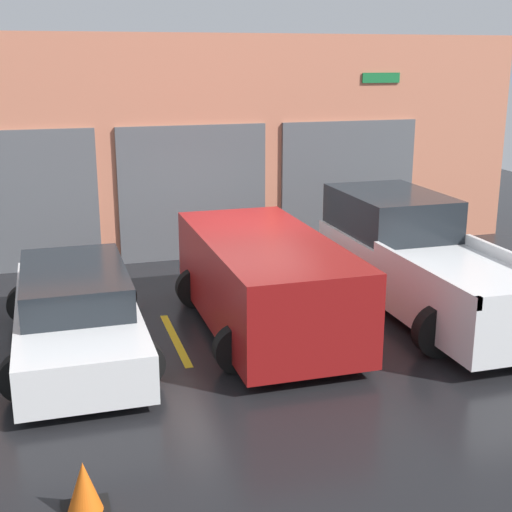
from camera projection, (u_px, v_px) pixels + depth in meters
ground_plane at (240, 300)px, 12.91m from camera, size 28.00×28.00×0.00m
shophouse_building at (198, 150)px, 15.31m from camera, size 14.87×0.68×4.72m
pickup_truck at (419, 259)px, 12.41m from camera, size 2.39×5.53×1.82m
sedan_white at (76, 312)px, 10.55m from camera, size 2.12×4.70×1.26m
sedan_side at (265, 280)px, 11.27m from camera, size 2.36×4.55×1.52m
parking_stripe_left at (175, 339)px, 11.09m from camera, size 0.12×2.20×0.01m
parking_stripe_centre at (348, 320)px, 11.89m from camera, size 0.12×2.20×0.01m
parking_stripe_right at (499, 303)px, 12.70m from camera, size 0.12×2.20×0.01m
traffic_cone at (84, 490)px, 6.81m from camera, size 0.47×0.47×0.55m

